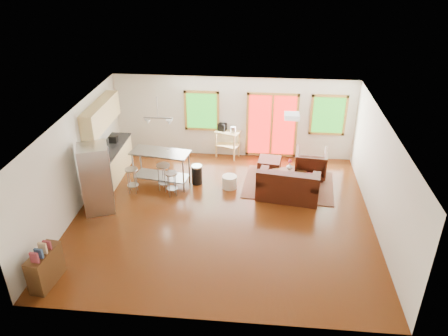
# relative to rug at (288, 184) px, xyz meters

# --- Properties ---
(floor) EXTENTS (7.50, 7.00, 0.02)m
(floor) POSITION_rel_rug_xyz_m (-1.73, -1.69, -0.02)
(floor) COLOR #3C1907
(floor) RESTS_ON ground
(ceiling) EXTENTS (7.50, 7.00, 0.02)m
(ceiling) POSITION_rel_rug_xyz_m (-1.73, -1.69, 2.60)
(ceiling) COLOR white
(ceiling) RESTS_ON ground
(back_wall) EXTENTS (7.50, 0.02, 2.60)m
(back_wall) POSITION_rel_rug_xyz_m (-1.73, 1.82, 1.29)
(back_wall) COLOR silver
(back_wall) RESTS_ON ground
(left_wall) EXTENTS (0.02, 7.00, 2.60)m
(left_wall) POSITION_rel_rug_xyz_m (-5.49, -1.69, 1.29)
(left_wall) COLOR silver
(left_wall) RESTS_ON ground
(right_wall) EXTENTS (0.02, 7.00, 2.60)m
(right_wall) POSITION_rel_rug_xyz_m (2.03, -1.69, 1.29)
(right_wall) COLOR silver
(right_wall) RESTS_ON ground
(front_wall) EXTENTS (7.50, 0.02, 2.60)m
(front_wall) POSITION_rel_rug_xyz_m (-1.73, -5.20, 1.29)
(front_wall) COLOR silver
(front_wall) RESTS_ON ground
(window_left) EXTENTS (1.10, 0.05, 1.30)m
(window_left) POSITION_rel_rug_xyz_m (-2.73, 1.77, 1.49)
(window_left) COLOR #1B6315
(window_left) RESTS_ON back_wall
(french_doors) EXTENTS (1.60, 0.05, 2.10)m
(french_doors) POSITION_rel_rug_xyz_m (-0.53, 1.77, 1.09)
(french_doors) COLOR red
(french_doors) RESTS_ON back_wall
(window_right) EXTENTS (1.10, 0.05, 1.30)m
(window_right) POSITION_rel_rug_xyz_m (1.17, 1.77, 1.49)
(window_right) COLOR #1B6315
(window_right) RESTS_ON back_wall
(rug) EXTENTS (2.69, 2.16, 0.03)m
(rug) POSITION_rel_rug_xyz_m (0.00, 0.00, 0.00)
(rug) COLOR #515F37
(rug) RESTS_ON floor
(loveseat) EXTENTS (1.78, 1.18, 0.88)m
(loveseat) POSITION_rel_rug_xyz_m (-0.06, -0.68, 0.34)
(loveseat) COLOR black
(loveseat) RESTS_ON floor
(coffee_table) EXTENTS (1.03, 0.82, 0.36)m
(coffee_table) POSITION_rel_rug_xyz_m (0.03, 0.17, 0.30)
(coffee_table) COLOR #3C240F
(coffee_table) RESTS_ON floor
(armchair) EXTENTS (0.97, 0.92, 0.92)m
(armchair) POSITION_rel_rug_xyz_m (0.64, 0.60, 0.45)
(armchair) COLOR black
(armchair) RESTS_ON floor
(ottoman) EXTENTS (0.73, 0.73, 0.43)m
(ottoman) POSITION_rel_rug_xyz_m (-0.56, 0.73, 0.20)
(ottoman) COLOR black
(ottoman) RESTS_ON floor
(pouf) EXTENTS (0.46, 0.46, 0.36)m
(pouf) POSITION_rel_rug_xyz_m (-1.68, -0.31, 0.17)
(pouf) COLOR silver
(pouf) RESTS_ON floor
(vase) EXTENTS (0.21, 0.22, 0.32)m
(vase) POSITION_rel_rug_xyz_m (0.01, 0.20, 0.50)
(vase) COLOR silver
(vase) RESTS_ON coffee_table
(book) EXTENTS (0.21, 0.03, 0.28)m
(book) POSITION_rel_rug_xyz_m (0.47, -0.12, 0.53)
(book) COLOR maroon
(book) RESTS_ON coffee_table
(cabinets) EXTENTS (0.64, 2.24, 2.30)m
(cabinets) POSITION_rel_rug_xyz_m (-5.22, 0.01, 0.92)
(cabinets) COLOR #D5B771
(cabinets) RESTS_ON floor
(refrigerator) EXTENTS (0.94, 0.92, 1.82)m
(refrigerator) POSITION_rel_rug_xyz_m (-4.94, -1.73, 0.90)
(refrigerator) COLOR #B7BABC
(refrigerator) RESTS_ON floor
(island) EXTENTS (1.72, 0.90, 1.04)m
(island) POSITION_rel_rug_xyz_m (-3.62, -0.31, 0.70)
(island) COLOR #B7BABC
(island) RESTS_ON floor
(cup) EXTENTS (0.14, 0.12, 0.13)m
(cup) POSITION_rel_rug_xyz_m (-3.43, -0.10, 1.00)
(cup) COLOR white
(cup) RESTS_ON island
(bar_stool_a) EXTENTS (0.38, 0.38, 0.73)m
(bar_stool_a) POSITION_rel_rug_xyz_m (-4.34, -0.80, 0.53)
(bar_stool_a) COLOR #B7BABC
(bar_stool_a) RESTS_ON floor
(bar_stool_b) EXTENTS (0.49, 0.49, 0.80)m
(bar_stool_b) POSITION_rel_rug_xyz_m (-3.49, -0.61, 0.58)
(bar_stool_b) COLOR #B7BABC
(bar_stool_b) RESTS_ON floor
(bar_stool_c) EXTENTS (0.44, 0.44, 0.70)m
(bar_stool_c) POSITION_rel_rug_xyz_m (-3.22, -0.86, 0.51)
(bar_stool_c) COLOR #B7BABC
(bar_stool_c) RESTS_ON floor
(trash_can) EXTENTS (0.35, 0.35, 0.57)m
(trash_can) POSITION_rel_rug_xyz_m (-2.63, -0.15, 0.28)
(trash_can) COLOR black
(trash_can) RESTS_ON floor
(kitchen_cart) EXTENTS (0.85, 0.70, 1.12)m
(kitchen_cart) POSITION_rel_rug_xyz_m (-1.93, 1.66, 0.75)
(kitchen_cart) COLOR #D5B771
(kitchen_cart) RESTS_ON floor
(bookshelf) EXTENTS (0.43, 0.89, 1.01)m
(bookshelf) POSITION_rel_rug_xyz_m (-5.08, -4.50, 0.38)
(bookshelf) COLOR #3C240F
(bookshelf) RESTS_ON floor
(ceiling_flush) EXTENTS (0.35, 0.35, 0.12)m
(ceiling_flush) POSITION_rel_rug_xyz_m (-0.13, -1.09, 2.52)
(ceiling_flush) COLOR white
(ceiling_flush) RESTS_ON ceiling
(pendant_light) EXTENTS (0.80, 0.18, 0.79)m
(pendant_light) POSITION_rel_rug_xyz_m (-3.63, -0.19, 1.89)
(pendant_light) COLOR gray
(pendant_light) RESTS_ON ceiling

